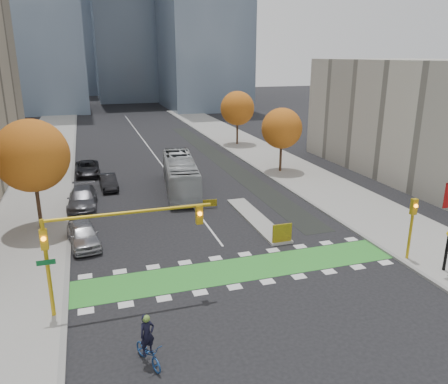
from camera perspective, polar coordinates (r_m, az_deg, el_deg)
ground at (r=25.68m, az=3.26°, el=-11.53°), size 300.00×300.00×0.00m
sidewalk_west at (r=43.11m, az=-23.90°, el=-0.75°), size 7.00×120.00×0.15m
sidewalk_east at (r=47.93m, az=9.95°, el=2.24°), size 7.00×120.00×0.15m
curb_west at (r=42.82m, az=-19.27°, el=-0.33°), size 0.30×120.00×0.16m
curb_east at (r=46.46m, az=6.11°, el=1.92°), size 0.30×120.00×0.16m
bike_crossing at (r=26.92m, az=2.12°, el=-10.06°), size 20.00×3.00×0.01m
centre_line at (r=62.73m, az=-9.80°, el=5.77°), size 0.15×70.00×0.01m
bike_lane_paint at (r=54.72m, az=-0.48°, el=4.32°), size 2.50×50.00×0.01m
median_island at (r=34.59m, az=4.21°, el=-3.52°), size 1.60×10.00×0.16m
hazard_board at (r=30.25m, az=7.60°, el=-5.33°), size 1.40×0.12×1.30m
building_east at (r=51.39m, az=26.10°, el=8.51°), size 14.00×30.00×12.00m
tree_west at (r=33.87m, az=-23.79°, el=4.35°), size 5.20×5.20×8.22m
tree_east_near at (r=48.03m, az=7.55°, el=8.24°), size 4.40×4.40×7.08m
tree_east_far at (r=62.87m, az=1.77°, el=10.87°), size 4.80×4.80×7.65m
traffic_signal_west at (r=22.10m, az=-15.76°, el=-5.58°), size 8.53×0.56×5.20m
traffic_signal_east at (r=29.31m, az=23.36°, el=-3.37°), size 0.35×0.43×4.10m
cyclist at (r=19.55m, az=-9.89°, el=-19.43°), size 1.38×2.15×2.35m
bus at (r=41.64m, az=-5.72°, el=2.31°), size 4.21×11.91×3.25m
parked_car_a at (r=31.26m, az=-17.91°, el=-5.30°), size 2.51×4.91×1.60m
parked_car_b at (r=43.67m, az=-14.86°, el=1.27°), size 1.73×4.33×1.40m
parked_car_c at (r=38.82m, az=-18.00°, el=-0.82°), size 2.66×5.85×1.66m
parked_car_d at (r=49.33m, az=-17.41°, el=2.95°), size 2.58×5.47×1.51m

